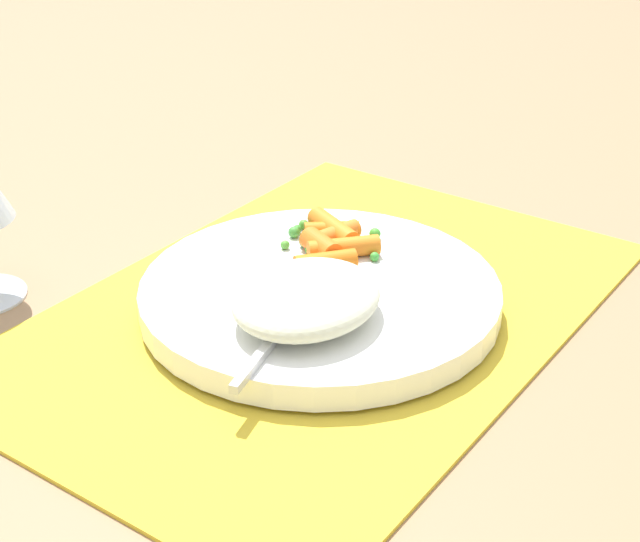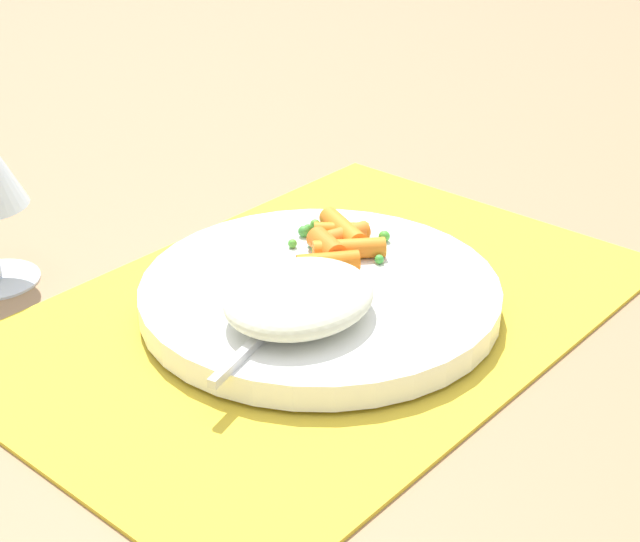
{
  "view_description": "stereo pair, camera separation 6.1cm",
  "coord_description": "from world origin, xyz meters",
  "px_view_note": "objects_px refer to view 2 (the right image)",
  "views": [
    {
      "loc": [
        -0.5,
        -0.35,
        0.36
      ],
      "look_at": [
        0.0,
        0.0,
        0.03
      ],
      "focal_mm": 54.7,
      "sensor_mm": 36.0,
      "label": 1
    },
    {
      "loc": [
        -0.46,
        -0.4,
        0.36
      ],
      "look_at": [
        0.0,
        0.0,
        0.03
      ],
      "focal_mm": 54.7,
      "sensor_mm": 36.0,
      "label": 2
    }
  ],
  "objects_px": {
    "plate": "(320,295)",
    "fork": "(304,296)",
    "rice_mound": "(299,297)",
    "carrot_portion": "(339,242)"
  },
  "relations": [
    {
      "from": "plate",
      "to": "fork",
      "type": "distance_m",
      "value": 0.03
    },
    {
      "from": "rice_mound",
      "to": "fork",
      "type": "bearing_deg",
      "value": 35.37
    },
    {
      "from": "carrot_portion",
      "to": "fork",
      "type": "height_order",
      "value": "carrot_portion"
    },
    {
      "from": "carrot_portion",
      "to": "fork",
      "type": "relative_size",
      "value": 0.46
    },
    {
      "from": "fork",
      "to": "plate",
      "type": "bearing_deg",
      "value": 14.75
    },
    {
      "from": "plate",
      "to": "rice_mound",
      "type": "distance_m",
      "value": 0.06
    },
    {
      "from": "plate",
      "to": "carrot_portion",
      "type": "bearing_deg",
      "value": 25.54
    },
    {
      "from": "rice_mound",
      "to": "carrot_portion",
      "type": "relative_size",
      "value": 1.21
    },
    {
      "from": "plate",
      "to": "fork",
      "type": "bearing_deg",
      "value": -165.25
    },
    {
      "from": "plate",
      "to": "fork",
      "type": "xyz_separation_m",
      "value": [
        -0.03,
        -0.01,
        0.01
      ]
    }
  ]
}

